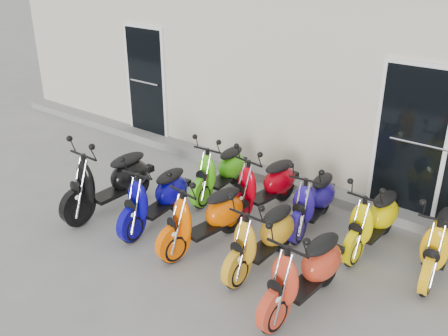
{
  "coord_description": "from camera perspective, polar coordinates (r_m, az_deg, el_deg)",
  "views": [
    {
      "loc": [
        4.06,
        -4.61,
        3.74
      ],
      "look_at": [
        0.0,
        0.6,
        0.75
      ],
      "focal_mm": 40.0,
      "sensor_mm": 36.0,
      "label": 1
    }
  ],
  "objects": [
    {
      "name": "ground",
      "position": [
        7.2,
        -2.96,
        -7.01
      ],
      "size": [
        80.0,
        80.0,
        0.0
      ],
      "primitive_type": "plane",
      "color": "gray",
      "rests_on": "ground"
    },
    {
      "name": "building",
      "position": [
        10.83,
        15.49,
        12.09
      ],
      "size": [
        14.0,
        6.0,
        3.2
      ],
      "primitive_type": "cube",
      "color": "beige",
      "rests_on": "ground"
    },
    {
      "name": "front_step",
      "position": [
        8.6,
        5.83,
        -1.02
      ],
      "size": [
        14.0,
        0.4,
        0.15
      ],
      "primitive_type": "cube",
      "color": "gray",
      "rests_on": "ground"
    },
    {
      "name": "door_left",
      "position": [
        10.24,
        -8.88,
        10.04
      ],
      "size": [
        1.07,
        0.08,
        2.22
      ],
      "primitive_type": "cube",
      "color": "black",
      "rests_on": "front_step"
    },
    {
      "name": "door_right",
      "position": [
        7.37,
        24.18,
        2.46
      ],
      "size": [
        2.02,
        0.08,
        2.22
      ],
      "primitive_type": "cube",
      "color": "black",
      "rests_on": "front_step"
    },
    {
      "name": "scooter_front_black",
      "position": [
        7.58,
        -13.07,
        -0.44
      ],
      "size": [
        0.65,
        1.75,
        1.29
      ],
      "primitive_type": null,
      "rotation": [
        0.0,
        0.0,
        -0.01
      ],
      "color": "black",
      "rests_on": "ground"
    },
    {
      "name": "scooter_front_blue",
      "position": [
        7.09,
        -7.83,
        -2.36
      ],
      "size": [
        0.74,
        1.63,
        1.16
      ],
      "primitive_type": null,
      "rotation": [
        0.0,
        0.0,
        0.11
      ],
      "color": "#090490",
      "rests_on": "ground"
    },
    {
      "name": "scooter_front_orange_a",
      "position": [
        6.53,
        -2.23,
        -4.59
      ],
      "size": [
        0.79,
        1.64,
        1.16
      ],
      "primitive_type": null,
      "rotation": [
        0.0,
        0.0,
        -0.14
      ],
      "color": "#FF5E00",
      "rests_on": "ground"
    },
    {
      "name": "scooter_front_orange_b",
      "position": [
        6.14,
        4.43,
        -6.94
      ],
      "size": [
        0.56,
        1.52,
        1.12
      ],
      "primitive_type": null,
      "rotation": [
        0.0,
        0.0,
        -0.01
      ],
      "color": "gold",
      "rests_on": "ground"
    },
    {
      "name": "scooter_front_red",
      "position": [
        5.56,
        9.26,
        -10.58
      ],
      "size": [
        0.68,
        1.62,
        1.17
      ],
      "primitive_type": null,
      "rotation": [
        0.0,
        0.0,
        -0.07
      ],
      "color": "red",
      "rests_on": "ground"
    },
    {
      "name": "scooter_back_green",
      "position": [
        7.88,
        -0.44,
        0.57
      ],
      "size": [
        0.69,
        1.56,
        1.12
      ],
      "primitive_type": null,
      "rotation": [
        0.0,
        0.0,
        0.09
      ],
      "color": "#49C315",
      "rests_on": "ground"
    },
    {
      "name": "scooter_back_red",
      "position": [
        7.4,
        4.65,
        -1.01
      ],
      "size": [
        0.76,
        1.63,
        1.16
      ],
      "primitive_type": null,
      "rotation": [
        0.0,
        0.0,
        -0.13
      ],
      "color": "#B1000E",
      "rests_on": "ground"
    },
    {
      "name": "scooter_back_blue",
      "position": [
        7.09,
        10.22,
        -2.81
      ],
      "size": [
        0.71,
        1.54,
        1.1
      ],
      "primitive_type": null,
      "rotation": [
        0.0,
        0.0,
        0.11
      ],
      "color": "#22148A",
      "rests_on": "ground"
    },
    {
      "name": "scooter_back_yellow",
      "position": [
        6.78,
        16.77,
        -4.83
      ],
      "size": [
        0.61,
        1.52,
        1.11
      ],
      "primitive_type": null,
      "rotation": [
        0.0,
        0.0,
        -0.04
      ],
      "color": "#F1D800",
      "rests_on": "ground"
    },
    {
      "name": "scooter_back_extra",
      "position": [
        6.58,
        23.6,
        -6.83
      ],
      "size": [
        0.69,
        1.56,
        1.12
      ],
      "primitive_type": null,
      "rotation": [
        0.0,
        0.0,
        0.09
      ],
      "color": "#FFB40D",
      "rests_on": "ground"
    }
  ]
}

